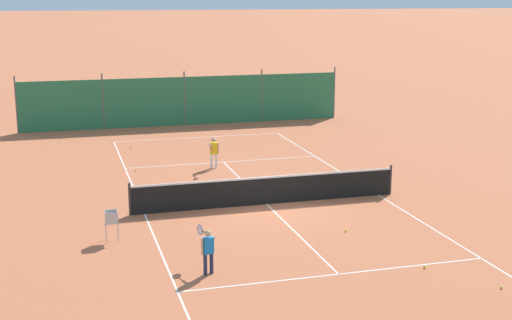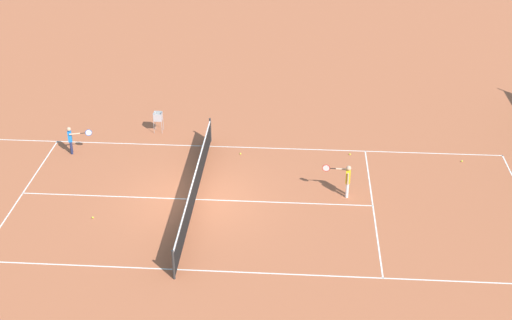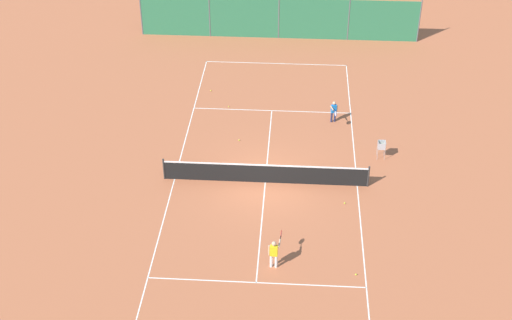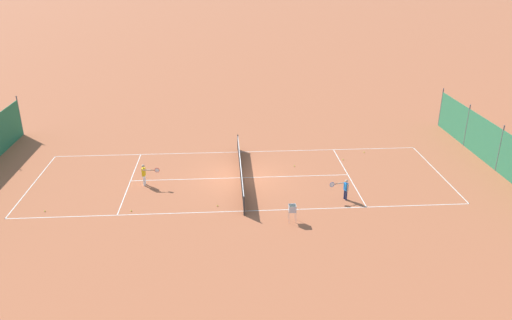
{
  "view_description": "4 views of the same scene",
  "coord_description": "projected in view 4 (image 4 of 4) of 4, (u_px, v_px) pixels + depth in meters",
  "views": [
    {
      "loc": [
        6.56,
        22.06,
        6.9
      ],
      "look_at": [
        -0.32,
        -2.46,
        0.95
      ],
      "focal_mm": 50.0,
      "sensor_mm": 36.0,
      "label": 1
    },
    {
      "loc": [
        -21.63,
        -3.66,
        13.85
      ],
      "look_at": [
        1.07,
        -2.14,
        1.12
      ],
      "focal_mm": 50.0,
      "sensor_mm": 36.0,
      "label": 2
    },
    {
      "loc": [
        1.24,
        -25.81,
        18.74
      ],
      "look_at": [
        -0.46,
        0.61,
        0.78
      ],
      "focal_mm": 50.0,
      "sensor_mm": 36.0,
      "label": 3
    },
    {
      "loc": [
        26.65,
        -0.9,
        12.25
      ],
      "look_at": [
        0.74,
        0.85,
        1.42
      ],
      "focal_mm": 35.0,
      "sensor_mm": 36.0,
      "label": 4
    }
  ],
  "objects": [
    {
      "name": "ground_plane",
      "position": [
        241.0,
        178.0,
        29.31
      ],
      "size": [
        600.0,
        600.0,
        0.0
      ],
      "primitive_type": "plane",
      "color": "#B7603D"
    },
    {
      "name": "court_line_markings",
      "position": [
        241.0,
        178.0,
        29.31
      ],
      "size": [
        8.25,
        23.85,
        0.01
      ],
      "color": "white",
      "rests_on": "ground"
    },
    {
      "name": "tennis_net",
      "position": [
        241.0,
        170.0,
        29.12
      ],
      "size": [
        9.18,
        0.08,
        1.06
      ],
      "color": "#2D2D2D",
      "rests_on": "ground"
    },
    {
      "name": "windscreen_fence_far",
      "position": [
        499.0,
        151.0,
        29.78
      ],
      "size": [
        17.28,
        0.08,
        2.9
      ],
      "color": "#2D754C",
      "rests_on": "ground"
    },
    {
      "name": "player_far_baseline",
      "position": [
        345.0,
        188.0,
        26.48
      ],
      "size": [
        0.38,
        1.02,
        1.16
      ],
      "color": "#23284C",
      "rests_on": "ground"
    },
    {
      "name": "player_near_baseline",
      "position": [
        145.0,
        173.0,
        28.12
      ],
      "size": [
        0.48,
        1.02,
        1.26
      ],
      "color": "white",
      "rests_on": "ground"
    },
    {
      "name": "tennis_ball_mid_court",
      "position": [
        45.0,
        211.0,
        25.47
      ],
      "size": [
        0.07,
        0.07,
        0.07
      ],
      "primitive_type": "sphere",
      "color": "#CCE033",
      "rests_on": "ground"
    },
    {
      "name": "tennis_ball_by_net_right",
      "position": [
        218.0,
        206.0,
        26.0
      ],
      "size": [
        0.07,
        0.07,
        0.07
      ],
      "primitive_type": "sphere",
      "color": "#CCE033",
      "rests_on": "ground"
    },
    {
      "name": "tennis_ball_service_box",
      "position": [
        364.0,
        152.0,
        32.97
      ],
      "size": [
        0.07,
        0.07,
        0.07
      ],
      "primitive_type": "sphere",
      "color": "#CCE033",
      "rests_on": "ground"
    },
    {
      "name": "tennis_ball_far_corner",
      "position": [
        294.0,
        166.0,
        30.86
      ],
      "size": [
        0.07,
        0.07,
        0.07
      ],
      "primitive_type": "sphere",
      "color": "#CCE033",
      "rests_on": "ground"
    },
    {
      "name": "tennis_ball_by_net_left",
      "position": [
        131.0,
        211.0,
        25.49
      ],
      "size": [
        0.07,
        0.07,
        0.07
      ],
      "primitive_type": "sphere",
      "color": "#CCE033",
      "rests_on": "ground"
    },
    {
      "name": "tennis_ball_alley_left",
      "position": [
        343.0,
        159.0,
        31.82
      ],
      "size": [
        0.07,
        0.07,
        0.07
      ],
      "primitive_type": "sphere",
      "color": "#CCE033",
      "rests_on": "ground"
    },
    {
      "name": "ball_hopper",
      "position": [
        292.0,
        209.0,
        24.33
      ],
      "size": [
        0.36,
        0.36,
        0.89
      ],
      "color": "#B7B7BC",
      "rests_on": "ground"
    }
  ]
}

